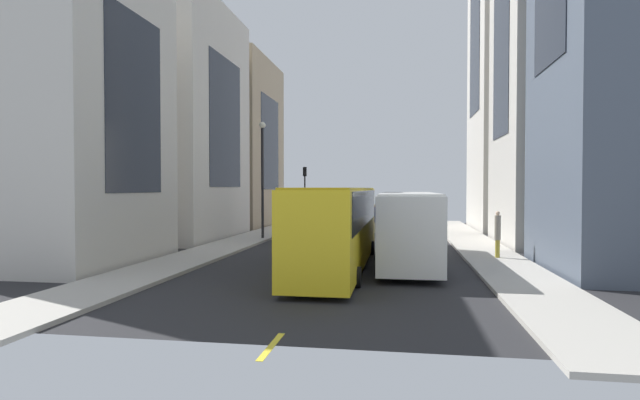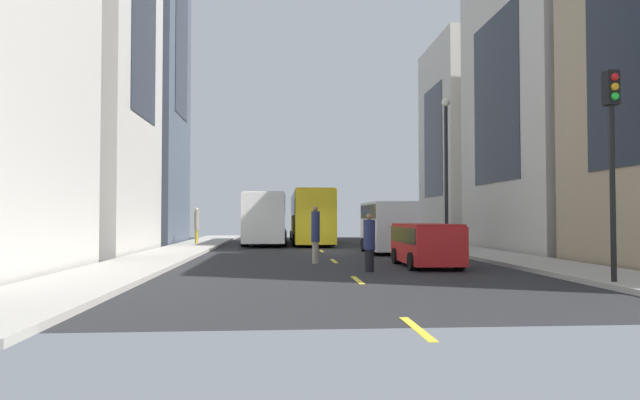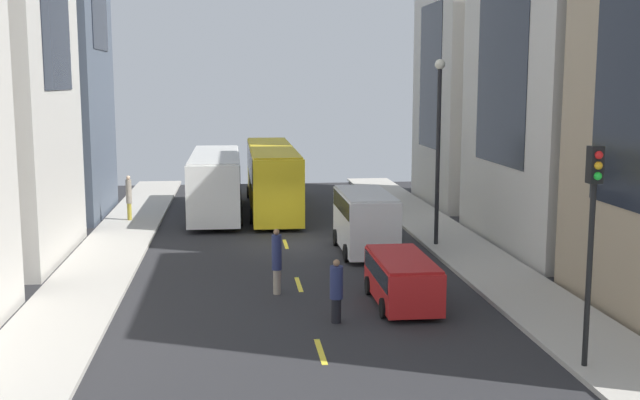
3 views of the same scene
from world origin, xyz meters
name	(u,v)px [view 2 (image 2 of 3)]	position (x,y,z in m)	size (l,w,h in m)	color
ground_plane	(321,251)	(0.00, 0.00, 0.00)	(41.88, 41.88, 0.00)	#28282B
sidewalk_west	(181,250)	(-7.47, 0.00, 0.07)	(2.95, 44.00, 0.15)	#B2ADA3
sidewalk_east	(457,249)	(7.47, 0.00, 0.07)	(2.95, 44.00, 0.15)	#B2ADA3
lane_stripe_0	(417,328)	(0.00, -21.00, 0.01)	(0.16, 2.00, 0.01)	yellow
lane_stripe_1	(357,280)	(0.00, -14.00, 0.01)	(0.16, 2.00, 0.01)	yellow
lane_stripe_2	(334,261)	(0.00, -7.00, 0.01)	(0.16, 2.00, 0.01)	yellow
lane_stripe_3	(321,251)	(0.00, 0.00, 0.01)	(0.16, 2.00, 0.01)	yellow
lane_stripe_4	(314,245)	(0.00, 7.00, 0.01)	(0.16, 2.00, 0.01)	yellow
lane_stripe_5	(308,240)	(0.00, 14.00, 0.01)	(0.16, 2.00, 0.01)	yellow
lane_stripe_6	(305,237)	(0.00, 21.00, 0.01)	(0.16, 2.00, 0.01)	yellow
building_east_1	(557,100)	(12.56, -1.43, 8.12)	(6.91, 11.08, 16.24)	beige
building_east_2	(473,142)	(12.21, 10.57, 7.47)	(6.21, 8.72, 14.94)	beige
city_bus_white	(265,215)	(-3.24, 8.04, 2.01)	(2.80, 11.19, 3.35)	silver
streetcar_yellow	(310,213)	(-0.12, 9.60, 2.13)	(2.70, 14.24, 3.59)	yellow
delivery_van_white	(388,223)	(3.23, -2.07, 1.51)	(2.25, 5.12, 2.58)	white
car_red_0	(426,241)	(3.11, -9.86, 0.93)	(1.91, 4.32, 1.58)	red
pedestrian_waiting_curb	(369,241)	(0.75, -11.52, 1.02)	(0.40, 0.40, 1.94)	black
pedestrian_walking_far	(315,233)	(-0.84, -8.14, 1.20)	(0.34, 0.34, 2.26)	gray
pedestrian_crossing_near	(197,224)	(-7.59, 6.20, 1.38)	(0.30, 0.30, 2.29)	gold
traffic_light_near_corner	(612,134)	(6.39, -16.15, 3.99)	(0.32, 0.44, 5.49)	black
streetlamp_near	(446,158)	(6.49, -1.35, 4.95)	(0.44, 0.44, 7.96)	black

